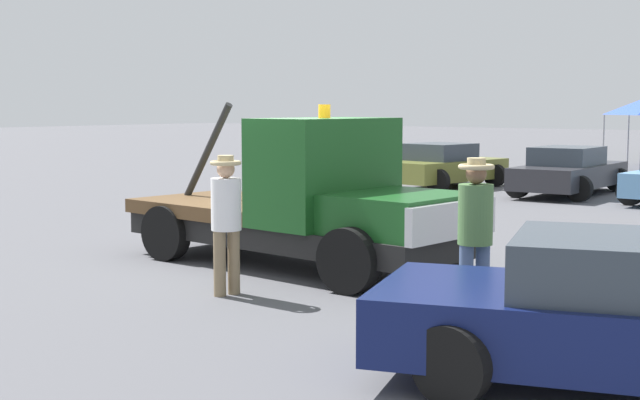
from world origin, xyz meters
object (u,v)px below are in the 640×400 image
object	(u,v)px
person_at_hood	(226,213)
parked_car_olive	(442,166)
tow_truck	(311,205)
person_near_truck	(475,225)
parked_car_charcoal	(569,171)
parked_car_orange	(350,161)

from	to	relation	value
person_at_hood	parked_car_olive	size ratio (longest dim) A/B	0.41
tow_truck	person_near_truck	distance (m)	3.75
tow_truck	parked_car_olive	world-z (taller)	tow_truck
parked_car_charcoal	tow_truck	bearing A→B (deg)	-176.89
person_at_hood	parked_car_orange	xyz separation A→B (m)	(-9.03, 15.66, -0.43)
parked_car_charcoal	person_near_truck	bearing A→B (deg)	-164.27
parked_car_olive	person_near_truck	bearing A→B (deg)	-141.79
person_at_hood	parked_car_orange	size ratio (longest dim) A/B	0.41
tow_truck	parked_car_charcoal	xyz separation A→B (m)	(-1.11, 13.12, -0.31)
tow_truck	parked_car_charcoal	distance (m)	13.17
person_at_hood	parked_car_olive	bearing A→B (deg)	-55.56
parked_car_olive	person_at_hood	bearing A→B (deg)	-153.08
tow_truck	parked_car_charcoal	bearing A→B (deg)	99.92
person_near_truck	parked_car_orange	bearing A→B (deg)	-20.23
parked_car_orange	parked_car_olive	bearing A→B (deg)	-97.44
person_at_hood	parked_car_charcoal	bearing A→B (deg)	-69.49
tow_truck	person_at_hood	size ratio (longest dim) A/B	3.26
tow_truck	parked_car_orange	world-z (taller)	tow_truck
parked_car_charcoal	parked_car_orange	bearing A→B (deg)	85.53
person_near_truck	parked_car_charcoal	size ratio (longest dim) A/B	0.39
parked_car_orange	parked_car_olive	xyz separation A→B (m)	(3.79, -0.59, -0.00)
tow_truck	person_at_hood	world-z (taller)	tow_truck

